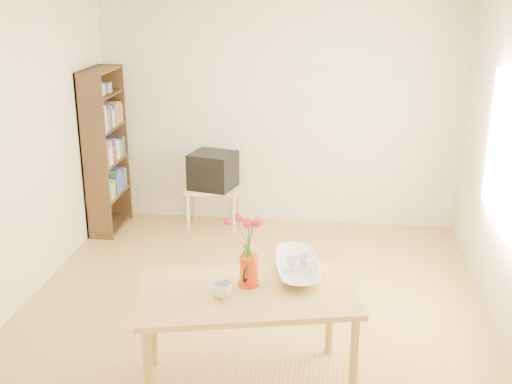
# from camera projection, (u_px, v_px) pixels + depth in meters

# --- Properties ---
(room) EXTENTS (4.50, 4.50, 4.50)m
(room) POSITION_uv_depth(u_px,v_px,m) (255.00, 168.00, 5.01)
(room) COLOR #B1873E
(room) RESTS_ON ground
(table) EXTENTS (1.58, 1.13, 0.75)m
(table) POSITION_uv_depth(u_px,v_px,m) (247.00, 301.00, 4.27)
(table) COLOR gold
(table) RESTS_ON ground
(tv_stand) EXTENTS (0.60, 0.45, 0.46)m
(tv_stand) POSITION_uv_depth(u_px,v_px,m) (214.00, 194.00, 7.24)
(tv_stand) COLOR #DEC47D
(tv_stand) RESTS_ON ground
(bookshelf) EXTENTS (0.28, 0.70, 1.80)m
(bookshelf) POSITION_uv_depth(u_px,v_px,m) (106.00, 157.00, 7.03)
(bookshelf) COLOR #332111
(bookshelf) RESTS_ON ground
(pitcher) EXTENTS (0.14, 0.22, 0.21)m
(pitcher) POSITION_uv_depth(u_px,v_px,m) (249.00, 272.00, 4.30)
(pitcher) COLOR #D7400C
(pitcher) RESTS_ON table
(flowers) EXTENTS (0.24, 0.24, 0.34)m
(flowers) POSITION_uv_depth(u_px,v_px,m) (249.00, 234.00, 4.21)
(flowers) COLOR #BE2C41
(flowers) RESTS_ON pitcher
(mug) EXTENTS (0.17, 0.17, 0.10)m
(mug) POSITION_uv_depth(u_px,v_px,m) (223.00, 290.00, 4.15)
(mug) COLOR white
(mug) RESTS_ON table
(bowl) EXTENTS (0.52, 0.52, 0.43)m
(bowl) POSITION_uv_depth(u_px,v_px,m) (298.00, 244.00, 4.45)
(bowl) COLOR white
(bowl) RESTS_ON table
(teacup_a) EXTENTS (0.09, 0.09, 0.06)m
(teacup_a) POSITION_uv_depth(u_px,v_px,m) (292.00, 249.00, 4.47)
(teacup_a) COLOR white
(teacup_a) RESTS_ON bowl
(teacup_b) EXTENTS (0.10, 0.10, 0.07)m
(teacup_b) POSITION_uv_depth(u_px,v_px,m) (304.00, 248.00, 4.48)
(teacup_b) COLOR white
(teacup_b) RESTS_ON bowl
(television) EXTENTS (0.55, 0.53, 0.40)m
(television) POSITION_uv_depth(u_px,v_px,m) (213.00, 170.00, 7.16)
(television) COLOR black
(television) RESTS_ON tv_stand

